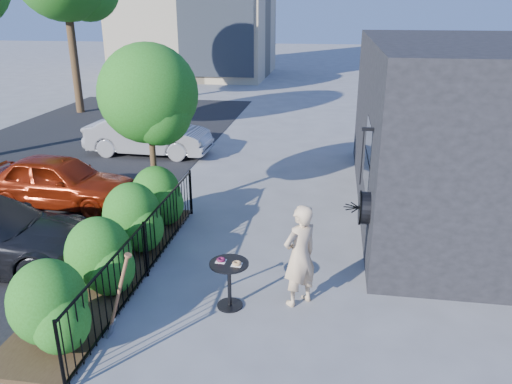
% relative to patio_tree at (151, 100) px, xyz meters
% --- Properties ---
extents(ground, '(120.00, 120.00, 0.00)m').
position_rel_patio_tree_xyz_m(ground, '(2.24, -2.76, -2.76)').
color(ground, gray).
rests_on(ground, ground).
extents(shop_building, '(6.22, 9.00, 4.00)m').
position_rel_patio_tree_xyz_m(shop_building, '(7.73, 1.74, -0.76)').
color(shop_building, black).
rests_on(shop_building, ground).
extents(fence, '(0.05, 6.05, 1.10)m').
position_rel_patio_tree_xyz_m(fence, '(0.74, -2.76, -2.20)').
color(fence, black).
rests_on(fence, ground).
extents(planting_bed, '(1.30, 6.00, 0.08)m').
position_rel_patio_tree_xyz_m(planting_bed, '(0.04, -2.76, -2.72)').
color(planting_bed, '#382616').
rests_on(planting_bed, ground).
extents(shrubs, '(1.10, 5.60, 1.24)m').
position_rel_patio_tree_xyz_m(shrubs, '(0.14, -2.66, -2.06)').
color(shrubs, '#256216').
rests_on(shrubs, ground).
extents(patio_tree, '(2.20, 2.20, 3.94)m').
position_rel_patio_tree_xyz_m(patio_tree, '(0.00, 0.00, 0.00)').
color(patio_tree, '#3F2B19').
rests_on(patio_tree, ground).
extents(cafe_table, '(0.65, 0.65, 0.87)m').
position_rel_patio_tree_xyz_m(cafe_table, '(2.45, -3.49, -2.20)').
color(cafe_table, black).
rests_on(cafe_table, ground).
extents(woman, '(0.76, 0.75, 1.78)m').
position_rel_patio_tree_xyz_m(woman, '(3.57, -3.21, -1.87)').
color(woman, beige).
rests_on(woman, ground).
extents(shovel, '(0.50, 0.19, 1.46)m').
position_rel_patio_tree_xyz_m(shovel, '(0.98, -4.54, -2.12)').
color(shovel, brown).
rests_on(shovel, ground).
extents(car_red, '(3.85, 1.75, 1.28)m').
position_rel_patio_tree_xyz_m(car_red, '(-2.65, 0.30, -2.12)').
color(car_red, maroon).
rests_on(car_red, ground).
extents(car_silver, '(4.16, 1.53, 1.36)m').
position_rel_patio_tree_xyz_m(car_silver, '(-2.06, 4.99, -2.08)').
color(car_silver, '#A5A5AA').
rests_on(car_silver, ground).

